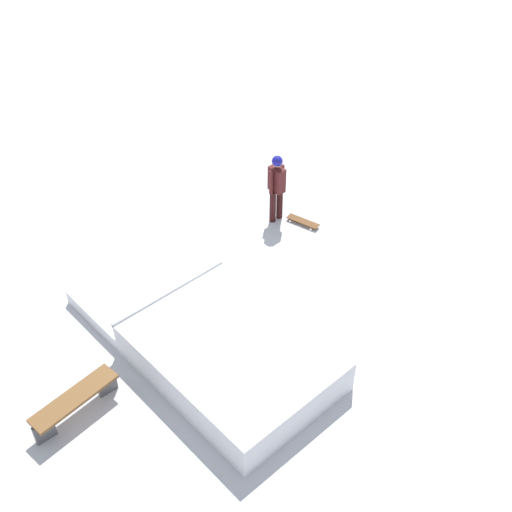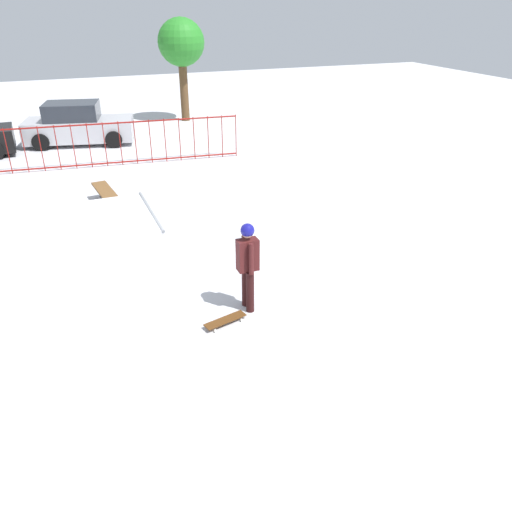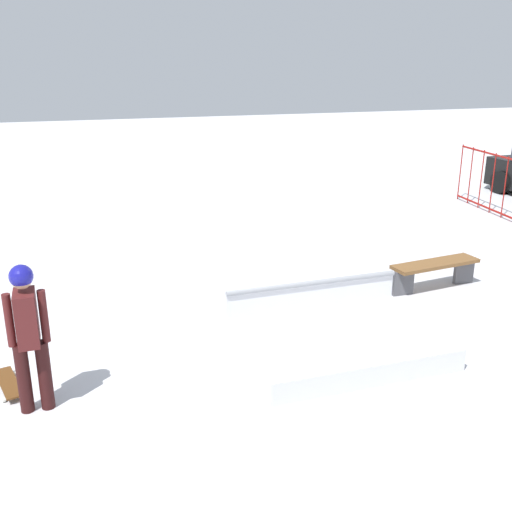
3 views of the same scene
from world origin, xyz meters
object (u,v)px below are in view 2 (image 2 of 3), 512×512
Objects in this scene: park_bench at (105,194)px; parked_car_silver at (78,125)px; skate_ramp at (96,234)px; distant_tree at (181,44)px; skateboard at (225,320)px; skater at (248,260)px.

park_bench is 7.39m from parked_car_silver.
distant_tree is (5.24, 12.67, 3.04)m from skate_ramp.
skate_ramp is 9.98m from parked_car_silver.
skater is at bearing 16.46° from skateboard.
distant_tree reaches higher than skater.
skateboard is 0.50× the size of park_bench.
parked_car_silver is 0.97× the size of distant_tree.
distant_tree reaches higher than skateboard.
skate_ramp is 4.49m from skater.
park_bench is 0.38× the size of parked_car_silver.
skate_ramp is 6.64× the size of skateboard.
parked_car_silver is at bearing 86.74° from skate_ramp.
parked_car_silver is (-2.12, 13.70, -0.28)m from skater.
park_bench reaches higher than skateboard.
park_bench is (0.50, 2.60, 0.04)m from skate_ramp.
skate_ramp is 1.25× the size of parked_car_silver.
skater is 16.81m from distant_tree.
parked_car_silver is 6.23m from distant_tree.
distant_tree is at bearing 63.24° from skateboard.
distant_tree reaches higher than skate_ramp.
park_bench is (-1.34, 6.68, 0.28)m from skateboard.
skater is at bearing -99.84° from distant_tree.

